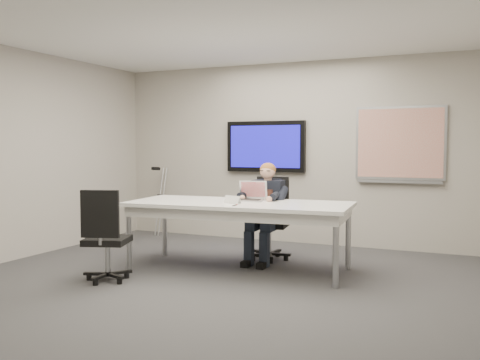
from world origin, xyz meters
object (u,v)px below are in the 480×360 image
at_px(conference_table, 239,210).
at_px(laptop, 251,196).
at_px(seated_person, 263,223).
at_px(office_chair_far, 270,234).
at_px(office_chair_near, 106,253).

relative_size(conference_table, laptop, 7.06).
height_order(conference_table, seated_person, seated_person).
xyz_separation_m(conference_table, office_chair_far, (0.12, 0.74, -0.39)).
distance_m(office_chair_far, laptop, 0.75).
bearing_deg(office_chair_near, office_chair_far, -142.21).
distance_m(office_chair_far, office_chair_near, 2.24).
xyz_separation_m(office_chair_far, laptop, (-0.07, -0.51, 0.55)).
relative_size(office_chair_far, seated_person, 0.85).
bearing_deg(office_chair_near, laptop, -149.41).
distance_m(office_chair_near, laptop, 1.88).
height_order(conference_table, office_chair_far, office_chair_far).
bearing_deg(laptop, office_chair_far, 70.02).
distance_m(office_chair_far, seated_person, 0.31).
bearing_deg(office_chair_far, laptop, -105.68).
xyz_separation_m(office_chair_far, office_chair_near, (-1.23, -1.87, -0.02)).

